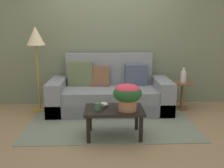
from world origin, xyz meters
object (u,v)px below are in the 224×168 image
Objects in this scene: floor_lamp at (36,43)px; coffee_table at (114,113)px; coffee_mug at (98,106)px; table_vase at (183,76)px; side_table at (182,90)px; couch at (110,93)px; potted_plant at (127,94)px; snack_bowl at (104,104)px.

coffee_table is at bearing -42.58° from floor_lamp.
coffee_mug is 2.01m from table_vase.
table_vase is at bearing 38.46° from coffee_mug.
table_vase is (0.00, -0.00, 0.27)m from side_table.
table_vase is at bearing 41.56° from coffee_table.
couch reaches higher than potted_plant.
coffee_table is 0.25m from coffee_mug.
side_table is 0.27m from table_vase.
table_vase is at bearing -16.21° from side_table.
floor_lamp is at bearing 137.42° from coffee_table.
coffee_table is 0.53× the size of floor_lamp.
floor_lamp reaches higher than couch.
couch is 1.41m from table_vase.
coffee_mug is 0.16m from snack_bowl.
table_vase is at bearing 47.42° from potted_plant.
potted_plant is 1.41× the size of table_vase.
snack_bowl is (-0.15, 0.09, 0.10)m from coffee_table.
floor_lamp is at bearing 179.38° from table_vase.
floor_lamp is 3.98× the size of potted_plant.
potted_plant is at bearing -24.60° from coffee_table.
side_table is 0.34× the size of floor_lamp.
couch is 1.37m from side_table.
couch is at bearing -0.90° from floor_lamp.
snack_bowl is (-0.12, -1.11, 0.13)m from couch.
side_table is (1.37, -0.01, 0.05)m from couch.
floor_lamp is 12.28× the size of snack_bowl.
floor_lamp reaches higher than table_vase.
coffee_mug reaches higher than snack_bowl.
floor_lamp is 1.87m from coffee_mug.
floor_lamp is at bearing 179.40° from side_table.
side_table is at bearing 38.55° from coffee_mug.
coffee_table is 0.35m from potted_plant.
side_table is at bearing -0.60° from floor_lamp.
coffee_table is 5.84× the size of coffee_mug.
coffee_table is 1.82m from table_vase.
side_table is at bearing 163.79° from table_vase.
side_table is 1.86m from snack_bowl.
coffee_table is 1.57× the size of side_table.
table_vase is (1.35, 1.19, 0.28)m from coffee_table.
snack_bowl is at bearing -96.22° from couch.
couch is 1.13m from snack_bowl.
couch reaches higher than coffee_mug.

